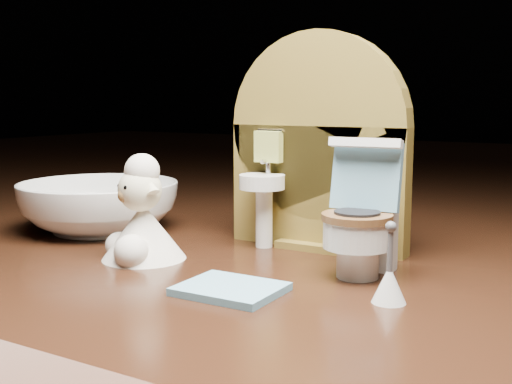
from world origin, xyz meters
TOP-DOWN VIEW (x-y plane):
  - backdrop_panel at (-0.00, 0.06)m, footprint 0.13×0.05m
  - toy_toilet at (0.05, 0.01)m, footprint 0.04×0.05m
  - bath_mat at (0.01, -0.06)m, footprint 0.05×0.04m
  - toilet_brush at (0.09, -0.03)m, footprint 0.02×0.02m
  - plush_lamb at (-0.08, -0.02)m, footprint 0.06×0.06m
  - ceramic_bowl at (-0.17, 0.03)m, footprint 0.16×0.16m

SIDE VIEW (x-z plane):
  - bath_mat at x=0.01m, z-range 0.00..0.00m
  - toilet_brush at x=0.09m, z-range -0.01..0.03m
  - ceramic_bowl at x=-0.17m, z-range 0.00..0.04m
  - plush_lamb at x=-0.08m, z-range -0.01..0.06m
  - toy_toilet at x=0.05m, z-range -0.01..0.07m
  - backdrop_panel at x=0.00m, z-range -0.01..0.14m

